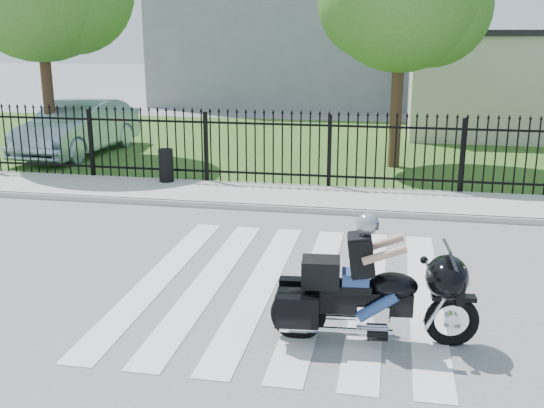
# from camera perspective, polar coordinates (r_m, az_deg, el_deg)

# --- Properties ---
(ground) EXTENTS (120.00, 120.00, 0.00)m
(ground) POSITION_cam_1_polar(r_m,az_deg,el_deg) (9.53, 1.37, -7.43)
(ground) COLOR slate
(ground) RESTS_ON ground
(crosswalk) EXTENTS (5.00, 5.50, 0.01)m
(crosswalk) POSITION_cam_1_polar(r_m,az_deg,el_deg) (9.53, 1.37, -7.40)
(crosswalk) COLOR silver
(crosswalk) RESTS_ON ground
(sidewalk) EXTENTS (40.00, 2.00, 0.12)m
(sidewalk) POSITION_cam_1_polar(r_m,az_deg,el_deg) (14.22, 4.67, 0.50)
(sidewalk) COLOR #ADAAA3
(sidewalk) RESTS_ON ground
(curb) EXTENTS (40.00, 0.12, 0.12)m
(curb) POSITION_cam_1_polar(r_m,az_deg,el_deg) (13.26, 4.20, -0.59)
(curb) COLOR #ADAAA3
(curb) RESTS_ON ground
(grass_strip) EXTENTS (40.00, 12.00, 0.02)m
(grass_strip) POSITION_cam_1_polar(r_m,az_deg,el_deg) (21.05, 6.75, 5.16)
(grass_strip) COLOR #2F541D
(grass_strip) RESTS_ON ground
(iron_fence) EXTENTS (26.00, 0.04, 1.80)m
(iron_fence) POSITION_cam_1_polar(r_m,az_deg,el_deg) (15.00, 5.16, 4.57)
(iron_fence) COLOR black
(iron_fence) RESTS_ON ground
(motorcycle_rider) EXTENTS (2.52, 0.90, 1.67)m
(motorcycle_rider) POSITION_cam_1_polar(r_m,az_deg,el_deg) (7.79, 8.68, -7.53)
(motorcycle_rider) COLOR black
(motorcycle_rider) RESTS_ON ground
(parked_car) EXTENTS (2.05, 5.01, 1.62)m
(parked_car) POSITION_cam_1_polar(r_m,az_deg,el_deg) (20.27, -17.00, 6.55)
(parked_car) COLOR #98B3C0
(parked_car) RESTS_ON grass_strip
(litter_bin) EXTENTS (0.45, 0.45, 0.80)m
(litter_bin) POSITION_cam_1_polar(r_m,az_deg,el_deg) (15.66, -9.48, 3.44)
(litter_bin) COLOR black
(litter_bin) RESTS_ON sidewalk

